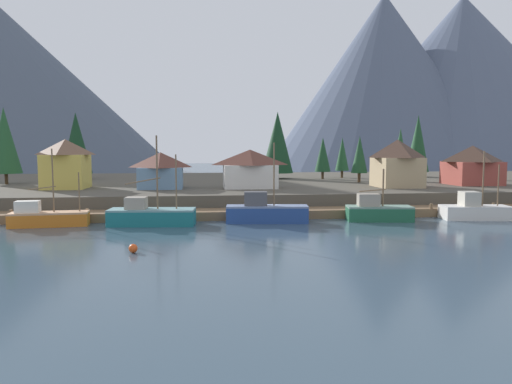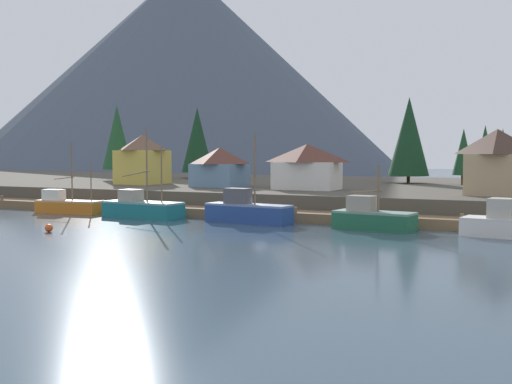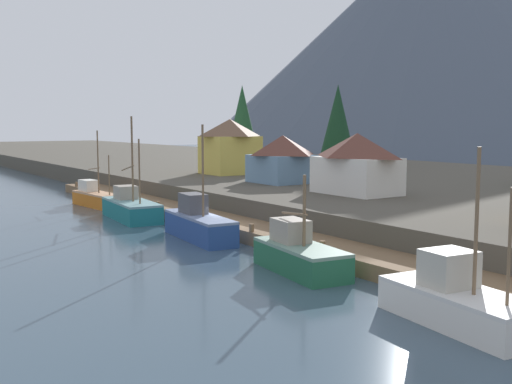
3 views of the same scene
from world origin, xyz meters
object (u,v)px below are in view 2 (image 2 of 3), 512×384
at_px(house_blue, 220,167).
at_px(fishing_boat_orange, 67,205).
at_px(house_tan, 497,161).
at_px(conifer_mid_right, 117,137).
at_px(fishing_boat_blue, 247,211).
at_px(conifer_back_left, 485,151).
at_px(conifer_near_left, 409,137).
at_px(channel_buoy, 49,228).
at_px(fishing_boat_white, 509,225).
at_px(conifer_near_right, 197,140).
at_px(conifer_back_right, 502,152).
at_px(fishing_boat_teal, 142,208).
at_px(house_white, 307,166).
at_px(house_yellow, 142,159).
at_px(conifer_mid_left, 463,152).
at_px(fishing_boat_green, 372,218).

bearing_deg(house_blue, fishing_boat_orange, -121.41).
xyz_separation_m(house_tan, conifer_mid_right, (-59.95, 12.54, 3.39)).
bearing_deg(fishing_boat_blue, conifer_back_left, 59.18).
relative_size(conifer_near_left, channel_buoy, 18.11).
distance_m(fishing_boat_orange, channel_buoy, 18.03).
height_order(fishing_boat_blue, conifer_near_left, conifer_near_left).
distance_m(fishing_boat_orange, fishing_boat_white, 47.88).
bearing_deg(conifer_near_right, conifer_back_right, -1.80).
distance_m(fishing_boat_white, conifer_back_right, 40.13).
distance_m(fishing_boat_teal, house_white, 21.41).
bearing_deg(conifer_back_right, conifer_back_left, -94.21).
bearing_deg(conifer_back_left, house_yellow, -171.27).
bearing_deg(conifer_mid_left, conifer_back_left, -68.07).
bearing_deg(house_yellow, fishing_boat_orange, -81.38).
relative_size(conifer_near_right, conifer_mid_right, 1.01).
relative_size(fishing_boat_orange, fishing_boat_white, 1.03).
height_order(fishing_boat_orange, conifer_back_left, conifer_back_left).
height_order(fishing_boat_orange, fishing_boat_blue, fishing_boat_blue).
bearing_deg(conifer_mid_left, fishing_boat_white, -76.40).
distance_m(fishing_boat_teal, house_blue, 18.34).
distance_m(fishing_boat_white, conifer_near_left, 43.12).
xyz_separation_m(fishing_boat_white, house_yellow, (-50.74, 19.47, 5.04)).
relative_size(fishing_boat_green, conifer_near_right, 0.61).
bearing_deg(house_blue, fishing_boat_teal, -89.21).
bearing_deg(conifer_back_right, fishing_boat_teal, -130.01).
bearing_deg(fishing_boat_green, house_white, 135.74).
relative_size(fishing_boat_white, house_tan, 1.13).
relative_size(fishing_boat_orange, conifer_mid_left, 1.05).
height_order(house_tan, conifer_near_right, conifer_near_right).
distance_m(fishing_boat_teal, conifer_near_left, 44.46).
bearing_deg(fishing_boat_blue, house_yellow, 150.07).
bearing_deg(fishing_boat_white, conifer_near_left, 120.97).
distance_m(conifer_near_right, conifer_mid_left, 46.05).
height_order(house_blue, conifer_near_left, conifer_near_left).
xyz_separation_m(house_white, conifer_mid_left, (15.77, 19.19, 1.75)).
bearing_deg(house_tan, fishing_boat_blue, -143.95).
relative_size(fishing_boat_white, channel_buoy, 11.41).
xyz_separation_m(conifer_near_left, conifer_mid_left, (8.16, -2.74, -2.28)).
bearing_deg(house_yellow, conifer_near_left, 29.72).
distance_m(fishing_boat_green, conifer_near_right, 59.75).
xyz_separation_m(conifer_mid_right, conifer_back_right, (58.56, 10.55, -2.37)).
relative_size(fishing_boat_white, house_white, 1.00).
height_order(fishing_boat_blue, house_yellow, house_yellow).
bearing_deg(house_tan, fishing_boat_white, -81.18).
bearing_deg(house_white, channel_buoy, -112.22).
distance_m(fishing_boat_teal, house_yellow, 24.31).
bearing_deg(house_white, conifer_back_right, 47.71).
distance_m(house_tan, conifer_mid_left, 20.65).
bearing_deg(channel_buoy, fishing_boat_blue, 48.67).
xyz_separation_m(fishing_boat_white, conifer_mid_left, (-8.72, 36.06, 6.04)).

